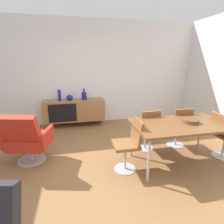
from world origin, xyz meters
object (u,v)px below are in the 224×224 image
dining_chair_back_left (147,128)px  dining_chair_far_end (223,134)px  vase_sculptural_dark (70,98)px  lounge_chair_red (27,138)px  wooden_bowl_on_table (191,121)px  dining_chair_back_right (179,125)px  vase_ceramic_small (59,95)px  sideboard (74,110)px  vase_cobalt (84,96)px  dining_chair_near_window (129,143)px  dining_table (181,126)px

dining_chair_back_left → dining_chair_far_end: bearing=-24.3°
vase_sculptural_dark → lounge_chair_red: lounge_chair_red is taller
wooden_bowl_on_table → dining_chair_far_end: bearing=0.4°
vase_sculptural_dark → dining_chair_back_right: size_ratio=0.20×
vase_sculptural_dark → vase_ceramic_small: size_ratio=0.61×
dining_chair_far_end → dining_chair_back_left: bearing=155.7°
wooden_bowl_on_table → dining_chair_back_left: 0.82m
dining_chair_far_end → vase_ceramic_small: bearing=142.7°
vase_ceramic_small → lounge_chair_red: bearing=-104.9°
vase_ceramic_small → dining_chair_back_right: bearing=-35.1°
sideboard → vase_cobalt: 0.48m
dining_chair_back_right → sideboard: bearing=140.5°
dining_chair_near_window → sideboard: bearing=110.3°
dining_chair_back_left → lounge_chair_red: bearing=-179.9°
vase_ceramic_small → dining_chair_near_window: (1.20, -2.27, -0.39)m
dining_chair_far_end → dining_chair_back_left: 1.36m
dining_chair_back_left → dining_chair_back_right: same height
vase_cobalt → dining_chair_far_end: size_ratio=0.35×
vase_cobalt → dining_chair_far_end: (2.34, -2.27, -0.36)m
dining_table → dining_chair_near_window: (-0.89, -0.00, -0.23)m
dining_table → dining_chair_back_right: (0.35, 0.56, -0.23)m
vase_ceramic_small → dining_chair_near_window: 2.60m
sideboard → wooden_bowl_on_table: wooden_bowl_on_table is taller
dining_table → dining_chair_near_window: 0.92m
vase_cobalt → dining_chair_back_right: vase_cobalt is taller
vase_sculptural_dark → dining_chair_back_right: bearing=-38.2°
vase_cobalt → dining_chair_near_window: 2.37m
dining_table → dining_chair_far_end: 0.92m
dining_chair_near_window → lounge_chair_red: bearing=161.5°
vase_cobalt → lounge_chair_red: vase_cobalt is taller
sideboard → dining_chair_far_end: 3.47m
vase_sculptural_dark → dining_chair_back_left: 2.29m
dining_chair_near_window → dining_chair_back_right: (1.23, 0.56, 0.00)m
sideboard → dining_chair_back_right: (2.08, -1.71, 0.03)m
sideboard → dining_chair_back_right: size_ratio=1.87×
dining_chair_far_end → lounge_chair_red: bearing=170.9°
sideboard → vase_ceramic_small: 0.56m
sideboard → dining_table: size_ratio=1.00×
dining_chair_back_left → dining_chair_near_window: bearing=-134.0°
vase_cobalt → vase_ceramic_small: 0.64m
sideboard → dining_table: dining_table is taller
sideboard → vase_sculptural_dark: 0.37m
dining_chair_far_end → dining_table: bearing=-179.9°
dining_chair_back_left → lounge_chair_red: (-2.20, -0.01, -0.00)m
dining_chair_back_right → dining_table: bearing=-121.7°
vase_ceramic_small → dining_chair_back_left: size_ratio=0.34×
vase_sculptural_dark → vase_ceramic_small: vase_ceramic_small is taller
sideboard → dining_chair_back_left: size_ratio=1.87×
dining_chair_back_right → lounge_chair_red: (-2.89, -0.01, -0.00)m
dining_chair_near_window → lounge_chair_red: lounge_chair_red is taller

